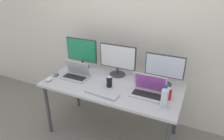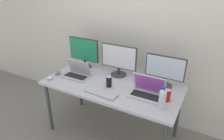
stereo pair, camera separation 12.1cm
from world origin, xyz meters
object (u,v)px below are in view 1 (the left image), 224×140
soda_can_by_laptop (168,94)px  mouse_by_laptop (49,79)px  work_desk (112,88)px  soda_can_near_keyboard (109,82)px  monitor_center (118,59)px  monitor_right (164,69)px  water_bottle (165,97)px  keyboard_main (102,93)px  mouse_by_keyboard (56,74)px  laptop_silver (76,74)px  monitor_left (82,52)px  laptop_secondary (148,90)px

soda_can_by_laptop → mouse_by_laptop: bearing=-171.5°
work_desk → soda_can_near_keyboard: size_ratio=12.85×
monitor_center → soda_can_near_keyboard: size_ratio=3.77×
monitor_right → water_bottle: monitor_right is taller
keyboard_main → mouse_by_keyboard: size_ratio=3.99×
laptop_silver → mouse_by_keyboard: bearing=-165.5°
keyboard_main → soda_can_near_keyboard: bearing=96.0°
monitor_left → monitor_center: (0.53, 0.01, -0.02)m
laptop_silver → soda_can_near_keyboard: 0.48m
monitor_left → laptop_silver: monitor_left is taller
monitor_center → laptop_silver: size_ratio=1.43×
water_bottle → monitor_center: bearing=146.9°
monitor_right → mouse_by_laptop: 1.38m
monitor_center → monitor_right: size_ratio=1.07×
work_desk → monitor_right: 0.65m
water_bottle → soda_can_by_laptop: 0.16m
monitor_right → laptop_secondary: monitor_right is taller
work_desk → water_bottle: water_bottle is taller
keyboard_main → mouse_by_keyboard: (-0.75, 0.14, 0.01)m
laptop_silver → mouse_by_laptop: 0.34m
laptop_secondary → water_bottle: bearing=-37.9°
monitor_left → keyboard_main: monitor_left is taller
work_desk → laptop_secondary: size_ratio=4.52×
work_desk → keyboard_main: (0.00, -0.25, 0.07)m
keyboard_main → mouse_by_keyboard: bearing=173.5°
monitor_center → mouse_by_keyboard: bearing=-153.2°
laptop_secondary → mouse_by_keyboard: (-1.20, -0.06, -0.04)m
keyboard_main → soda_can_by_laptop: soda_can_by_laptop is taller
monitor_left → water_bottle: bearing=-19.9°
keyboard_main → mouse_by_keyboard: 0.76m
mouse_by_laptop → soda_can_by_laptop: (1.40, 0.21, 0.04)m
monitor_center → monitor_right: bearing=-1.6°
soda_can_near_keyboard → monitor_left: bearing=151.0°
monitor_left → monitor_right: size_ratio=1.02×
monitor_right → laptop_secondary: size_ratio=1.24×
work_desk → monitor_center: monitor_center is taller
water_bottle → soda_can_by_laptop: bearing=85.8°
monitor_left → work_desk: bearing=-23.0°
laptop_secondary → laptop_silver: bearing=179.5°
mouse_by_keyboard → mouse_by_laptop: size_ratio=0.87×
monitor_center → mouse_by_keyboard: size_ratio=5.02×
mouse_by_keyboard → work_desk: bearing=-5.3°
water_bottle → soda_can_by_laptop: (0.01, 0.16, -0.04)m
keyboard_main → soda_can_by_laptop: bearing=22.0°
mouse_by_keyboard → water_bottle: size_ratio=0.40×
laptop_secondary → keyboard_main: 0.50m
monitor_left → mouse_by_keyboard: (-0.18, -0.35, -0.22)m
water_bottle → work_desk: bearing=162.8°
laptop_secondary → water_bottle: 0.26m
monitor_left → laptop_secondary: monitor_left is taller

